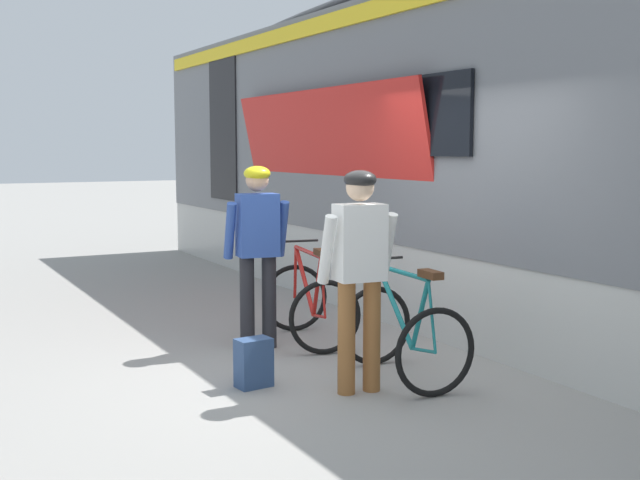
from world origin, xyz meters
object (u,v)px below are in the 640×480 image
object	(u,v)px
train_car	(554,144)
backpack_on_platform	(253,363)
water_bottle_near_the_bikes	(345,327)
bicycle_near_red	(309,303)
bicycle_far_teal	(404,333)
cyclist_near_in_blue	(258,240)
cyclist_far_in_white	(359,261)

from	to	relation	value
train_car	backpack_on_platform	xyz separation A→B (m)	(-3.72, -0.52, -1.77)
train_car	water_bottle_near_the_bikes	bearing A→B (deg)	164.90
bicycle_near_red	bicycle_far_teal	distance (m)	1.54
cyclist_near_in_blue	water_bottle_near_the_bikes	world-z (taller)	cyclist_near_in_blue
cyclist_far_in_white	bicycle_far_teal	xyz separation A→B (m)	(0.50, 0.11, -0.65)
bicycle_near_red	train_car	bearing A→B (deg)	-12.72
train_car	cyclist_near_in_blue	world-z (taller)	train_car
cyclist_near_in_blue	bicycle_near_red	distance (m)	0.85
train_car	cyclist_near_in_blue	distance (m)	3.36
train_car	bicycle_near_red	distance (m)	3.12
cyclist_near_in_blue	water_bottle_near_the_bikes	bearing A→B (deg)	-0.96
backpack_on_platform	bicycle_far_teal	bearing A→B (deg)	-25.75
train_car	water_bottle_near_the_bikes	distance (m)	2.96
cyclist_near_in_blue	bicycle_near_red	size ratio (longest dim) A/B	1.49
cyclist_far_in_white	water_bottle_near_the_bikes	bearing A→B (deg)	63.37
cyclist_far_in_white	backpack_on_platform	distance (m)	1.21
cyclist_far_in_white	water_bottle_near_the_bikes	distance (m)	2.07
train_car	cyclist_near_in_blue	xyz separation A→B (m)	(-3.18, 0.61, -0.91)
cyclist_near_in_blue	bicycle_far_teal	bearing A→B (deg)	-67.91
cyclist_near_in_blue	cyclist_far_in_white	size ratio (longest dim) A/B	1.00
bicycle_near_red	bicycle_far_teal	size ratio (longest dim) A/B	1.05
bicycle_far_teal	backpack_on_platform	xyz separation A→B (m)	(-1.18, 0.42, -0.20)
cyclist_far_in_white	bicycle_far_teal	world-z (taller)	cyclist_far_in_white
cyclist_far_in_white	bicycle_near_red	xyz separation A→B (m)	(0.41, 1.64, -0.65)
train_car	water_bottle_near_the_bikes	xyz separation A→B (m)	(-2.22, 0.60, -1.86)
bicycle_far_teal	backpack_on_platform	size ratio (longest dim) A/B	2.82
cyclist_far_in_white	bicycle_far_teal	distance (m)	0.83
train_car	bicycle_far_teal	xyz separation A→B (m)	(-2.54, -0.94, -1.56)
bicycle_near_red	cyclist_far_in_white	bearing A→B (deg)	-104.09
backpack_on_platform	water_bottle_near_the_bikes	world-z (taller)	backpack_on_platform
bicycle_near_red	bicycle_far_teal	bearing A→B (deg)	-86.77
bicycle_near_red	bicycle_far_teal	xyz separation A→B (m)	(0.09, -1.54, 0.00)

